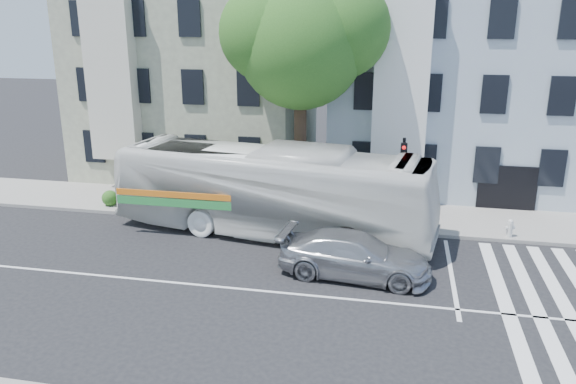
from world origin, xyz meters
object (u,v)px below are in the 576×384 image
(bus, at_px, (272,190))
(sedan, at_px, (355,255))
(fire_hydrant, at_px, (510,228))
(traffic_signal, at_px, (402,171))

(bus, height_order, sedan, bus)
(bus, xyz_separation_m, fire_hydrant, (9.57, 1.12, -1.33))
(traffic_signal, height_order, fire_hydrant, traffic_signal)
(traffic_signal, bearing_deg, sedan, -109.33)
(sedan, distance_m, fire_hydrant, 7.41)
(traffic_signal, relative_size, fire_hydrant, 5.27)
(sedan, height_order, traffic_signal, traffic_signal)
(sedan, xyz_separation_m, traffic_signal, (1.48, 4.97, 1.77))
(sedan, relative_size, traffic_signal, 1.34)
(sedan, bearing_deg, fire_hydrant, -46.80)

